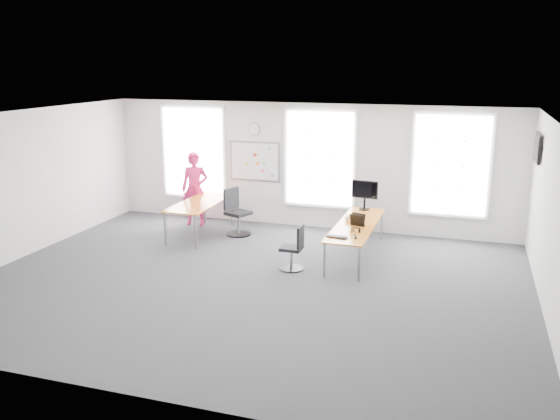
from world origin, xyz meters
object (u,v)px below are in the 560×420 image
(person, at_px, (195,189))
(headphones, at_px, (356,230))
(desk_right, at_px, (356,226))
(desk_left, at_px, (200,205))
(monitor, at_px, (365,192))
(chair_right, at_px, (294,250))
(chair_left, at_px, (236,215))
(keyboard, at_px, (337,237))

(person, relative_size, headphones, 10.87)
(desk_right, bearing_deg, desk_left, 172.81)
(desk_left, relative_size, person, 1.19)
(desk_left, bearing_deg, monitor, 11.67)
(desk_right, height_order, chair_right, chair_right)
(desk_left, relative_size, headphones, 12.97)
(desk_right, distance_m, monitor, 1.31)
(desk_left, xyz_separation_m, chair_left, (0.78, 0.29, -0.24))
(desk_right, bearing_deg, person, 163.48)
(chair_right, height_order, headphones, chair_right)
(desk_right, xyz_separation_m, headphones, (0.11, -0.61, 0.09))
(headphones, bearing_deg, chair_right, -149.99)
(desk_right, bearing_deg, chair_right, -131.26)
(person, bearing_deg, headphones, -37.20)
(person, xyz_separation_m, headphones, (4.36, -1.87, -0.15))
(headphones, bearing_deg, desk_right, 104.39)
(chair_right, bearing_deg, desk_right, 138.25)
(chair_right, xyz_separation_m, chair_left, (-1.97, 1.90, 0.09))
(desk_right, distance_m, person, 4.44)
(chair_left, bearing_deg, desk_right, -83.23)
(chair_right, bearing_deg, chair_left, -134.50)
(desk_right, height_order, desk_left, desk_left)
(headphones, bearing_deg, chair_left, 160.28)
(headphones, height_order, monitor, monitor)
(desk_right, distance_m, keyboard, 1.07)
(keyboard, bearing_deg, monitor, 103.94)
(chair_right, bearing_deg, monitor, 157.92)
(chair_left, xyz_separation_m, monitor, (2.91, 0.47, 0.63))
(desk_right, bearing_deg, monitor, 92.70)
(monitor, bearing_deg, person, -172.69)
(person, bearing_deg, keyboard, -43.62)
(desk_right, relative_size, keyboard, 7.26)
(desk_left, distance_m, keyboard, 3.89)
(chair_right, xyz_separation_m, person, (-3.26, 2.40, 0.51))
(person, distance_m, headphones, 4.75)
(chair_left, relative_size, headphones, 6.53)
(keyboard, relative_size, monitor, 0.60)
(headphones, bearing_deg, keyboard, -117.07)
(monitor, bearing_deg, chair_left, -163.18)
(desk_right, distance_m, desk_left, 3.78)
(desk_left, relative_size, keyboard, 5.39)
(chair_right, relative_size, headphones, 5.36)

